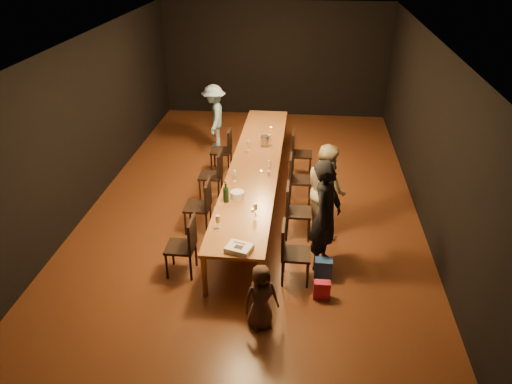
# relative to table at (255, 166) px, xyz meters

# --- Properties ---
(ground) EXTENTS (10.00, 10.00, 0.00)m
(ground) POSITION_rel_table_xyz_m (0.00, 0.00, -0.70)
(ground) COLOR #3F210F
(ground) RESTS_ON ground
(room_shell) EXTENTS (6.04, 10.04, 3.02)m
(room_shell) POSITION_rel_table_xyz_m (0.00, 0.00, 1.38)
(room_shell) COLOR black
(room_shell) RESTS_ON ground
(table) EXTENTS (0.90, 6.00, 0.75)m
(table) POSITION_rel_table_xyz_m (0.00, 0.00, 0.00)
(table) COLOR brown
(table) RESTS_ON ground
(chair_right_0) EXTENTS (0.42, 0.42, 0.93)m
(chair_right_0) POSITION_rel_table_xyz_m (0.85, -2.40, -0.24)
(chair_right_0) COLOR black
(chair_right_0) RESTS_ON ground
(chair_right_1) EXTENTS (0.42, 0.42, 0.93)m
(chair_right_1) POSITION_rel_table_xyz_m (0.85, -1.20, -0.24)
(chair_right_1) COLOR black
(chair_right_1) RESTS_ON ground
(chair_right_2) EXTENTS (0.42, 0.42, 0.93)m
(chair_right_2) POSITION_rel_table_xyz_m (0.85, 0.00, -0.24)
(chair_right_2) COLOR black
(chair_right_2) RESTS_ON ground
(chair_right_3) EXTENTS (0.42, 0.42, 0.93)m
(chair_right_3) POSITION_rel_table_xyz_m (0.85, 1.20, -0.24)
(chair_right_3) COLOR black
(chair_right_3) RESTS_ON ground
(chair_left_0) EXTENTS (0.42, 0.42, 0.93)m
(chair_left_0) POSITION_rel_table_xyz_m (-0.85, -2.40, -0.24)
(chair_left_0) COLOR black
(chair_left_0) RESTS_ON ground
(chair_left_1) EXTENTS (0.42, 0.42, 0.93)m
(chair_left_1) POSITION_rel_table_xyz_m (-0.85, -1.20, -0.24)
(chair_left_1) COLOR black
(chair_left_1) RESTS_ON ground
(chair_left_2) EXTENTS (0.42, 0.42, 0.93)m
(chair_left_2) POSITION_rel_table_xyz_m (-0.85, 0.00, -0.24)
(chair_left_2) COLOR black
(chair_left_2) RESTS_ON ground
(chair_left_3) EXTENTS (0.42, 0.42, 0.93)m
(chair_left_3) POSITION_rel_table_xyz_m (-0.85, 1.20, -0.24)
(chair_left_3) COLOR black
(chair_left_3) RESTS_ON ground
(woman_birthday) EXTENTS (0.62, 0.75, 1.75)m
(woman_birthday) POSITION_rel_table_xyz_m (1.26, -1.99, 0.18)
(woman_birthday) COLOR black
(woman_birthday) RESTS_ON ground
(woman_tan) EXTENTS (0.85, 0.94, 1.58)m
(woman_tan) POSITION_rel_table_xyz_m (1.29, -0.98, 0.09)
(woman_tan) COLOR beige
(woman_tan) RESTS_ON ground
(man_blue) EXTENTS (0.69, 1.03, 1.48)m
(man_blue) POSITION_rel_table_xyz_m (-1.22, 2.49, 0.04)
(man_blue) COLOR #87B3D0
(man_blue) RESTS_ON ground
(child) EXTENTS (0.54, 0.46, 0.93)m
(child) POSITION_rel_table_xyz_m (0.44, -3.41, -0.24)
(child) COLOR #412C24
(child) RESTS_ON ground
(gift_bag_red) EXTENTS (0.24, 0.13, 0.28)m
(gift_bag_red) POSITION_rel_table_xyz_m (1.23, -2.78, -0.56)
(gift_bag_red) COLOR #C21D3D
(gift_bag_red) RESTS_ON ground
(gift_bag_blue) EXTENTS (0.26, 0.18, 0.32)m
(gift_bag_blue) POSITION_rel_table_xyz_m (1.26, -2.33, -0.54)
(gift_bag_blue) COLOR #244F9E
(gift_bag_blue) RESTS_ON ground
(birthday_cake) EXTENTS (0.40, 0.35, 0.08)m
(birthday_cake) POSITION_rel_table_xyz_m (0.08, -2.83, 0.09)
(birthday_cake) COLOR white
(birthday_cake) RESTS_ON table
(plate_stack) EXTENTS (0.29, 0.29, 0.12)m
(plate_stack) POSITION_rel_table_xyz_m (-0.14, -1.37, 0.11)
(plate_stack) COLOR white
(plate_stack) RESTS_ON table
(champagne_bottle) EXTENTS (0.10, 0.10, 0.38)m
(champagne_bottle) POSITION_rel_table_xyz_m (-0.30, -1.50, 0.24)
(champagne_bottle) COLOR black
(champagne_bottle) RESTS_ON table
(ice_bucket) EXTENTS (0.19, 0.19, 0.20)m
(ice_bucket) POSITION_rel_table_xyz_m (0.10, 0.89, 0.15)
(ice_bucket) COLOR #A3A3A7
(ice_bucket) RESTS_ON table
(wineglass_0) EXTENTS (0.06, 0.06, 0.21)m
(wineglass_0) POSITION_rel_table_xyz_m (-0.30, -2.28, 0.15)
(wineglass_0) COLOR beige
(wineglass_0) RESTS_ON table
(wineglass_1) EXTENTS (0.06, 0.06, 0.21)m
(wineglass_1) POSITION_rel_table_xyz_m (0.20, -1.88, 0.15)
(wineglass_1) COLOR beige
(wineglass_1) RESTS_ON table
(wineglass_2) EXTENTS (0.06, 0.06, 0.21)m
(wineglass_2) POSITION_rel_table_xyz_m (-0.27, -0.77, 0.15)
(wineglass_2) COLOR silver
(wineglass_2) RESTS_ON table
(wineglass_3) EXTENTS (0.06, 0.06, 0.21)m
(wineglass_3) POSITION_rel_table_xyz_m (0.28, -0.31, 0.15)
(wineglass_3) COLOR beige
(wineglass_3) RESTS_ON table
(wineglass_4) EXTENTS (0.06, 0.06, 0.21)m
(wineglass_4) POSITION_rel_table_xyz_m (-0.20, 0.57, 0.15)
(wineglass_4) COLOR silver
(wineglass_4) RESTS_ON table
(wineglass_5) EXTENTS (0.06, 0.06, 0.21)m
(wineglass_5) POSITION_rel_table_xyz_m (0.19, 0.94, 0.15)
(wineglass_5) COLOR silver
(wineglass_5) RESTS_ON table
(tealight_near) EXTENTS (0.05, 0.05, 0.03)m
(tealight_near) POSITION_rel_table_xyz_m (0.15, -1.74, 0.06)
(tealight_near) COLOR #B2B7B2
(tealight_near) RESTS_ON table
(tealight_mid) EXTENTS (0.05, 0.05, 0.03)m
(tealight_mid) POSITION_rel_table_xyz_m (0.15, -0.37, 0.06)
(tealight_mid) COLOR #B2B7B2
(tealight_mid) RESTS_ON table
(tealight_far) EXTENTS (0.05, 0.05, 0.03)m
(tealight_far) POSITION_rel_table_xyz_m (0.15, 1.82, 0.06)
(tealight_far) COLOR #B2B7B2
(tealight_far) RESTS_ON table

